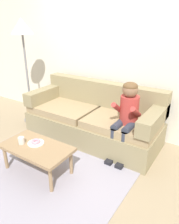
% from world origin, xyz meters
% --- Properties ---
extents(ground, '(10.00, 10.00, 0.00)m').
position_xyz_m(ground, '(0.00, 0.00, 0.00)').
color(ground, '#9E896B').
extents(wall_back, '(8.00, 0.10, 2.80)m').
position_xyz_m(wall_back, '(0.00, 1.40, 1.40)').
color(wall_back, silver).
rests_on(wall_back, ground).
extents(area_rug, '(2.21, 1.80, 0.01)m').
position_xyz_m(area_rug, '(0.00, -0.25, 0.01)').
color(area_rug, '#9993A3').
rests_on(area_rug, ground).
extents(couch, '(2.19, 0.90, 0.91)m').
position_xyz_m(couch, '(0.07, 0.84, 0.33)').
color(couch, '#8C7F5B').
rests_on(couch, ground).
extents(coffee_table, '(0.92, 0.50, 0.38)m').
position_xyz_m(coffee_table, '(-0.05, -0.32, 0.34)').
color(coffee_table, '#937551').
rests_on(coffee_table, ground).
extents(person_child, '(0.34, 0.58, 1.10)m').
position_xyz_m(person_child, '(0.74, 0.64, 0.67)').
color(person_child, '#AD3833').
rests_on(person_child, ground).
extents(plate, '(0.21, 0.21, 0.01)m').
position_xyz_m(plate, '(-0.10, -0.28, 0.39)').
color(plate, white).
rests_on(plate, coffee_table).
extents(donut, '(0.15, 0.15, 0.04)m').
position_xyz_m(donut, '(-0.10, -0.28, 0.42)').
color(donut, pink).
rests_on(donut, plate).
extents(mug, '(0.08, 0.08, 0.09)m').
position_xyz_m(mug, '(-0.26, -0.38, 0.43)').
color(mug, silver).
rests_on(mug, coffee_table).
extents(toy_controller, '(0.23, 0.09, 0.05)m').
position_xyz_m(toy_controller, '(-0.28, -0.04, 0.03)').
color(toy_controller, blue).
rests_on(toy_controller, ground).
extents(floor_lamp, '(0.41, 0.41, 1.89)m').
position_xyz_m(floor_lamp, '(-1.32, 0.76, 1.62)').
color(floor_lamp, slate).
rests_on(floor_lamp, ground).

